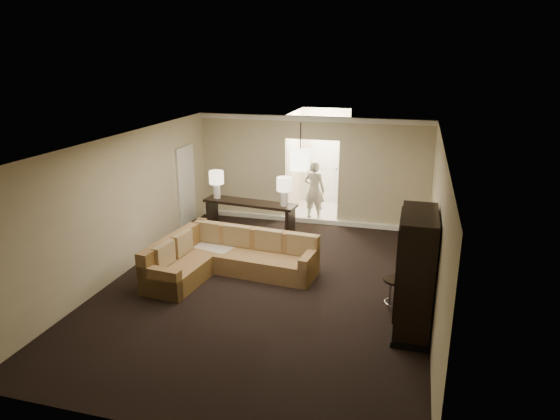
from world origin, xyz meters
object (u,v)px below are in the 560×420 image
(coffee_table, at_px, (218,250))
(drink_table, at_px, (395,287))
(armoire, at_px, (415,275))
(sectional_sofa, at_px, (226,259))
(console_table, at_px, (250,216))
(person, at_px, (314,187))

(coffee_table, height_order, drink_table, drink_table)
(armoire, bearing_deg, drink_table, 114.28)
(sectional_sofa, bearing_deg, drink_table, -2.99)
(console_table, height_order, drink_table, console_table)
(coffee_table, relative_size, person, 0.69)
(sectional_sofa, height_order, console_table, console_table)
(console_table, xyz_separation_m, armoire, (3.89, -3.36, 0.42))
(sectional_sofa, bearing_deg, armoire, -11.90)
(armoire, distance_m, person, 5.78)
(drink_table, distance_m, person, 5.10)
(sectional_sofa, distance_m, person, 4.13)
(sectional_sofa, relative_size, coffee_table, 2.49)
(armoire, relative_size, person, 1.11)
(coffee_table, relative_size, drink_table, 2.24)
(console_table, distance_m, armoire, 5.16)
(sectional_sofa, height_order, coffee_table, sectional_sofa)
(coffee_table, distance_m, console_table, 1.59)
(coffee_table, height_order, person, person)
(person, bearing_deg, sectional_sofa, 85.71)
(coffee_table, xyz_separation_m, console_table, (0.22, 1.54, 0.32))
(drink_table, bearing_deg, sectional_sofa, 171.47)
(coffee_table, xyz_separation_m, armoire, (4.11, -1.82, 0.74))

